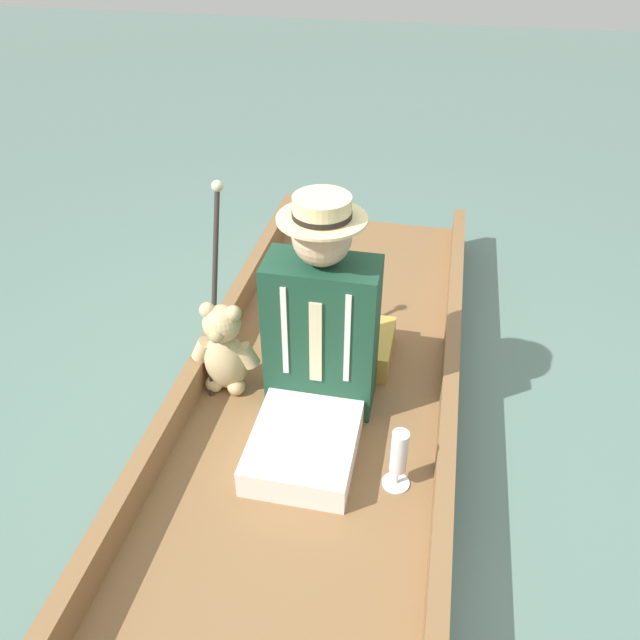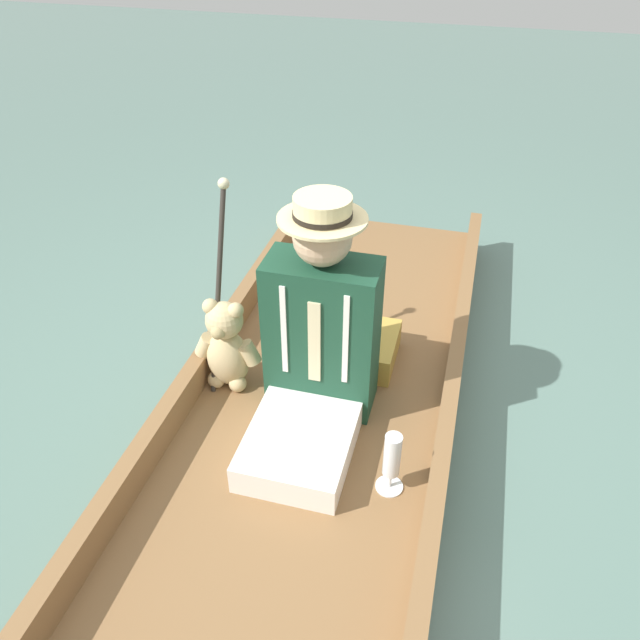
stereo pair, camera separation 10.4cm
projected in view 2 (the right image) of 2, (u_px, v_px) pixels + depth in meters
name	position (u px, v px, depth m)	size (l,w,h in m)	color
ground_plane	(319.00, 421.00, 2.49)	(16.00, 16.00, 0.00)	slate
punt_boat	(319.00, 409.00, 2.45)	(1.04, 3.12, 0.23)	brown
seat_cushion	(344.00, 344.00, 2.62)	(0.44, 0.31, 0.12)	#B7933D
seated_person	(317.00, 344.00, 2.20)	(0.40, 0.67, 0.85)	white
teddy_bear	(227.00, 347.00, 2.41)	(0.28, 0.16, 0.40)	tan
wine_glass	(392.00, 458.00, 2.01)	(0.09, 0.09, 0.24)	silver
walking_cane	(219.00, 270.00, 2.34)	(0.04, 0.32, 0.78)	#2D2823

